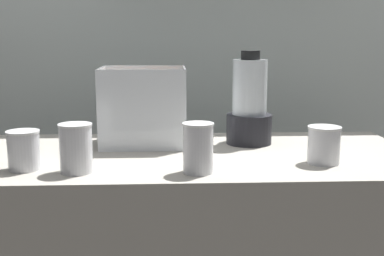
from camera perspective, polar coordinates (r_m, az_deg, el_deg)
name	(u,v)px	position (r m, az deg, el deg)	size (l,w,h in m)	color
back_wall_unit	(185,34)	(2.26, -0.78, 10.86)	(2.60, 0.24, 2.50)	silver
carrot_display_bin	(144,121)	(1.65, -5.57, 0.85)	(0.28, 0.22, 0.26)	white
blender_pitcher	(249,107)	(1.66, 6.69, 2.47)	(0.15, 0.15, 0.31)	black
juice_cup_orange_far_left	(24,153)	(1.42, -18.98, -2.74)	(0.09, 0.09, 0.11)	white
juice_cup_carrot_left	(76,150)	(1.35, -13.35, -2.49)	(0.09, 0.09, 0.13)	white
juice_cup_beet_middle	(198,151)	(1.31, 0.72, -2.72)	(0.08, 0.08, 0.14)	white
juice_cup_mango_right	(324,146)	(1.45, 15.09, -2.06)	(0.10, 0.10, 0.11)	white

